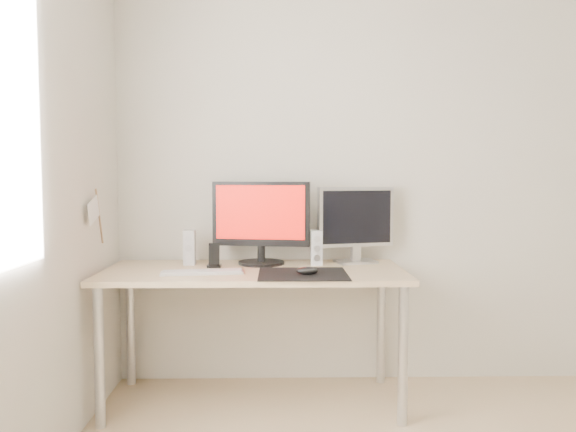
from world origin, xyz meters
name	(u,v)px	position (x,y,z in m)	size (l,w,h in m)	color
wall_back	(412,172)	(0.00, 1.75, 1.25)	(3.50, 3.50, 0.00)	silver
mousepad	(303,274)	(-0.68, 1.22, 0.73)	(0.45, 0.40, 0.00)	black
mouse	(307,271)	(-0.66, 1.19, 0.75)	(0.11, 0.07, 0.04)	black
desk	(254,284)	(-0.93, 1.38, 0.65)	(1.60, 0.70, 0.73)	#D1B587
main_monitor	(261,219)	(-0.90, 1.55, 0.98)	(0.55, 0.30, 0.47)	black
second_monitor	(356,221)	(-0.36, 1.60, 0.97)	(0.45, 0.21, 0.43)	silver
speaker_left	(190,247)	(-1.30, 1.54, 0.83)	(0.06, 0.08, 0.20)	silver
speaker_right	(316,248)	(-0.59, 1.53, 0.83)	(0.06, 0.08, 0.20)	white
keyboard	(202,272)	(-1.19, 1.25, 0.74)	(0.43, 0.17, 0.02)	silver
phone_dock	(214,260)	(-1.15, 1.45, 0.77)	(0.07, 0.06, 0.13)	black
pennant	(95,212)	(-1.72, 1.24, 1.05)	(0.01, 0.23, 0.29)	#A57F54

